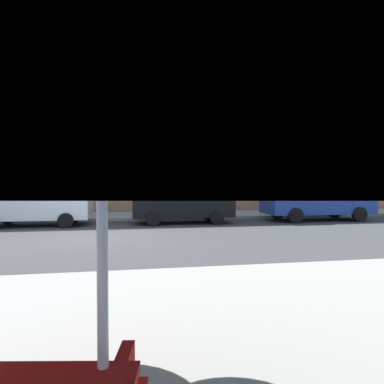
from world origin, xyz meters
The scene contains 7 objects.
ground_plane centered at (0.00, 0.00, 0.00)m, with size 120.00×120.00×0.00m, color #38383A.
sidewalk_far centered at (0.00, 6.80, 0.06)m, with size 56.00×3.60×0.12m, color gray.
apartment_building centered at (0.00, 14.99, 8.00)m, with size 38.15×12.08×16.00m.
sedan_white centered at (-2.58, 3.70, 0.95)m, with size 4.40×1.98×1.78m.
sedan_black centered at (3.69, 3.70, 0.95)m, with size 4.40×1.98×1.78m.
pickup_blue centered at (9.93, 3.70, 1.03)m, with size 5.10×2.12×2.20m.
patio_umbrella centered at (1.37, -9.00, 1.94)m, with size 3.83×3.83×2.20m.
Camera 1 is at (1.54, -10.78, 1.75)m, focal length 30.69 mm.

